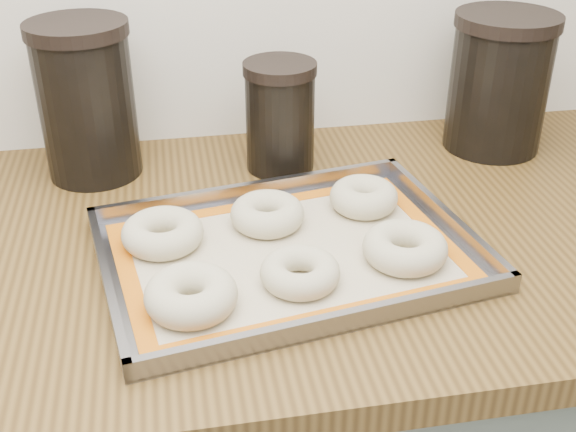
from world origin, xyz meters
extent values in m
cube|color=brown|center=(0.00, 1.68, 0.88)|extent=(3.06, 0.68, 0.04)
cube|color=gray|center=(-0.07, 1.61, 0.90)|extent=(0.51, 0.40, 0.00)
cube|color=gray|center=(-0.10, 1.76, 0.91)|extent=(0.46, 0.08, 0.02)
cube|color=gray|center=(-0.05, 1.45, 0.91)|extent=(0.46, 0.08, 0.02)
cube|color=gray|center=(-0.29, 1.57, 0.91)|extent=(0.06, 0.33, 0.02)
cube|color=gray|center=(0.15, 1.64, 0.91)|extent=(0.06, 0.33, 0.02)
cube|color=#C6B793|center=(-0.07, 1.61, 0.90)|extent=(0.46, 0.35, 0.00)
cube|color=#C9620D|center=(-0.09, 1.74, 0.91)|extent=(0.42, 0.09, 0.00)
cube|color=#C9620D|center=(-0.05, 1.47, 0.91)|extent=(0.42, 0.09, 0.00)
cube|color=#C9620D|center=(-0.27, 1.57, 0.91)|extent=(0.06, 0.25, 0.00)
cube|color=#C9620D|center=(0.12, 1.64, 0.91)|extent=(0.06, 0.25, 0.00)
torus|color=#C4B997|center=(-0.20, 1.51, 0.92)|extent=(0.12, 0.12, 0.04)
torus|color=#C4B997|center=(-0.07, 1.54, 0.92)|extent=(0.12, 0.12, 0.03)
torus|color=#C4B997|center=(0.07, 1.57, 0.92)|extent=(0.11, 0.11, 0.04)
torus|color=#C4B997|center=(-0.23, 1.65, 0.92)|extent=(0.11, 0.11, 0.04)
torus|color=#C4B997|center=(-0.09, 1.68, 0.92)|extent=(0.12, 0.12, 0.04)
torus|color=#C4B997|center=(0.05, 1.70, 0.92)|extent=(0.11, 0.11, 0.04)
cylinder|color=black|center=(-0.32, 1.89, 1.01)|extent=(0.14, 0.14, 0.22)
cylinder|color=black|center=(-0.32, 1.89, 1.13)|extent=(0.15, 0.15, 0.02)
cylinder|color=black|center=(-0.04, 1.86, 0.98)|extent=(0.10, 0.10, 0.15)
cylinder|color=black|center=(-0.04, 1.86, 1.06)|extent=(0.11, 0.11, 0.02)
cylinder|color=black|center=(0.32, 1.88, 1.00)|extent=(0.16, 0.16, 0.20)
cylinder|color=black|center=(0.32, 1.88, 1.11)|extent=(0.16, 0.16, 0.02)
camera|label=1|loc=(-0.21, 0.85, 1.41)|focal=45.00mm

